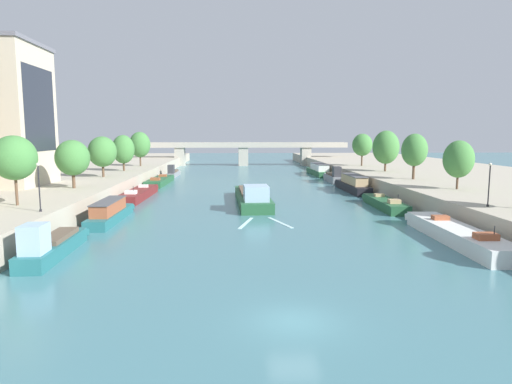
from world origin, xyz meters
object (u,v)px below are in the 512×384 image
(lamppost_right_bank, at_px, (489,183))
(bridge_far, at_px, (243,151))
(moored_boat_left_end, at_px, (173,173))
(tree_left_third, at_px, (123,149))
(tree_left_past_mid, at_px, (14,158))
(tree_left_distant, at_px, (140,145))
(moored_boat_left_downstream, at_px, (160,181))
(moored_boat_left_gap_after, at_px, (52,245))
(moored_boat_right_gap_after, at_px, (333,177))
(tree_right_second, at_px, (414,150))
(barge_midriver, at_px, (252,197))
(moored_boat_right_end, at_px, (456,234))
(tree_right_by_lamp, at_px, (459,159))
(moored_boat_right_second, at_px, (319,170))
(tree_right_nearest, at_px, (386,147))
(moored_boat_right_upstream, at_px, (353,184))
(tree_right_third, at_px, (362,145))
(tree_left_nearest, at_px, (73,158))
(moored_boat_left_upstream, at_px, (139,194))
(moored_boat_right_midway, at_px, (385,203))
(moored_boat_left_lone, at_px, (110,212))
(lamppost_left_bank, at_px, (39,185))
(tree_left_far, at_px, (102,152))

(lamppost_right_bank, xyz_separation_m, bridge_far, (-20.76, 92.09, -0.41))
(moored_boat_left_end, distance_m, tree_left_third, 17.41)
(tree_left_past_mid, distance_m, tree_left_distant, 53.01)
(moored_boat_left_downstream, bearing_deg, moored_boat_left_gap_after, -90.01)
(lamppost_right_bank, bearing_deg, tree_left_past_mid, 176.09)
(moored_boat_right_gap_after, bearing_deg, tree_right_second, -68.49)
(lamppost_right_bank, bearing_deg, barge_midriver, 138.35)
(moored_boat_right_end, xyz_separation_m, tree_left_distant, (-38.88, 59.31, 6.35))
(tree_right_by_lamp, bearing_deg, moored_boat_left_downstream, 143.27)
(moored_boat_right_gap_after, distance_m, moored_boat_right_second, 15.42)
(moored_boat_right_end, relative_size, tree_right_nearest, 2.27)
(tree_right_by_lamp, relative_size, tree_right_nearest, 0.81)
(moored_boat_right_end, distance_m, bridge_far, 96.80)
(moored_boat_right_upstream, height_order, tree_right_by_lamp, tree_right_by_lamp)
(tree_right_by_lamp, height_order, tree_right_third, tree_right_third)
(moored_boat_left_gap_after, distance_m, tree_left_nearest, 24.53)
(barge_midriver, height_order, tree_left_distant, tree_left_distant)
(moored_boat_left_upstream, distance_m, bridge_far, 69.02)
(moored_boat_right_midway, relative_size, tree_left_third, 1.92)
(moored_boat_right_end, bearing_deg, lamppost_right_bank, 35.66)
(moored_boat_left_lone, relative_size, moored_boat_left_end, 1.22)
(moored_boat_left_gap_after, height_order, tree_left_third, tree_left_third)
(moored_boat_right_end, distance_m, lamppost_left_bank, 36.38)
(moored_boat_right_gap_after, bearing_deg, moored_boat_right_upstream, -89.76)
(bridge_far, bearing_deg, moored_boat_right_midway, -78.28)
(tree_left_far, bearing_deg, tree_right_third, 25.19)
(moored_boat_left_gap_after, bearing_deg, moored_boat_right_upstream, 48.53)
(moored_boat_left_lone, relative_size, tree_left_third, 1.92)
(moored_boat_right_second, height_order, tree_left_far, tree_left_far)
(moored_boat_left_downstream, distance_m, tree_right_second, 45.14)
(tree_left_distant, relative_size, tree_right_nearest, 0.98)
(moored_boat_right_end, bearing_deg, tree_left_nearest, 152.97)
(moored_boat_right_end, height_order, moored_boat_right_midway, moored_boat_right_end)
(tree_right_second, xyz_separation_m, lamppost_right_bank, (-3.29, -25.48, -2.11))
(moored_boat_right_gap_after, distance_m, lamppost_right_bank, 45.43)
(moored_boat_right_end, xyz_separation_m, bridge_far, (-16.20, 95.36, 3.68))
(barge_midriver, distance_m, tree_left_distant, 43.75)
(moored_boat_left_gap_after, distance_m, moored_boat_right_gap_after, 61.13)
(moored_boat_left_upstream, bearing_deg, moored_boat_left_end, 88.89)
(moored_boat_left_gap_after, bearing_deg, moored_boat_right_end, 5.41)
(moored_boat_right_end, bearing_deg, lamppost_left_bank, 175.77)
(moored_boat_right_midway, bearing_deg, tree_left_distant, 133.12)
(moored_boat_left_upstream, relative_size, tree_left_third, 2.45)
(moored_boat_left_lone, distance_m, tree_right_by_lamp, 41.33)
(barge_midriver, xyz_separation_m, tree_right_by_lamp, (24.94, -5.71, 5.24))
(moored_boat_right_second, relative_size, tree_left_nearest, 2.64)
(barge_midriver, xyz_separation_m, moored_boat_right_second, (16.93, 41.62, 0.17))
(moored_boat_left_downstream, distance_m, lamppost_left_bank, 44.80)
(moored_boat_right_midway, bearing_deg, moored_boat_right_end, -89.55)
(moored_boat_right_second, relative_size, tree_left_third, 2.42)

